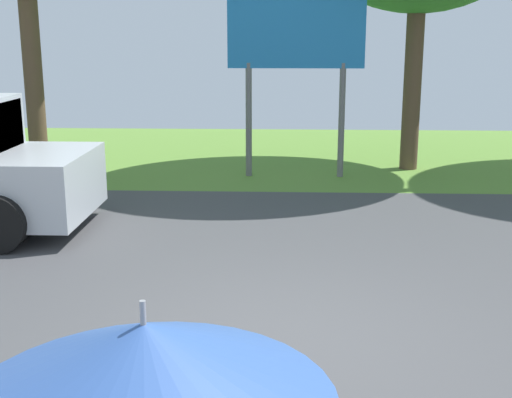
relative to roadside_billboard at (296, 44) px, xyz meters
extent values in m
cube|color=#424244|center=(-0.26, -5.40, -2.60)|extent=(40.00, 8.00, 0.10)
cube|color=#5B8634|center=(-0.26, 2.60, -2.60)|extent=(40.00, 8.00, 0.10)
cone|color=#33569E|center=(-0.54, -11.64, -0.59)|extent=(1.01, 1.01, 0.22)
cylinder|color=gray|center=(-0.54, -11.64, -0.47)|extent=(0.02, 0.02, 0.10)
cylinder|color=black|center=(-3.87, -2.94, -2.17)|extent=(0.76, 0.28, 0.76)
cylinder|color=slate|center=(-0.90, 0.00, -1.45)|extent=(0.12, 0.12, 2.20)
cylinder|color=slate|center=(0.90, 0.00, -1.45)|extent=(0.12, 0.12, 2.20)
cube|color=#1E72B2|center=(0.00, 0.00, 0.25)|extent=(2.60, 0.10, 1.40)
cylinder|color=brown|center=(2.38, 0.87, -0.62)|extent=(0.36, 0.36, 3.85)
cylinder|color=brown|center=(-5.06, -0.09, -0.38)|extent=(0.36, 0.36, 4.34)
camera|label=1|loc=(-0.19, -13.22, 0.23)|focal=47.81mm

